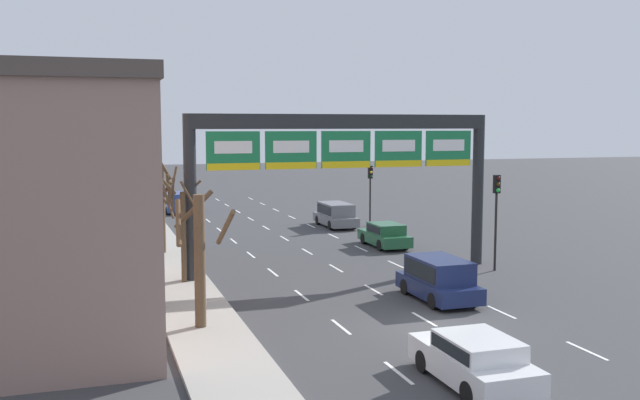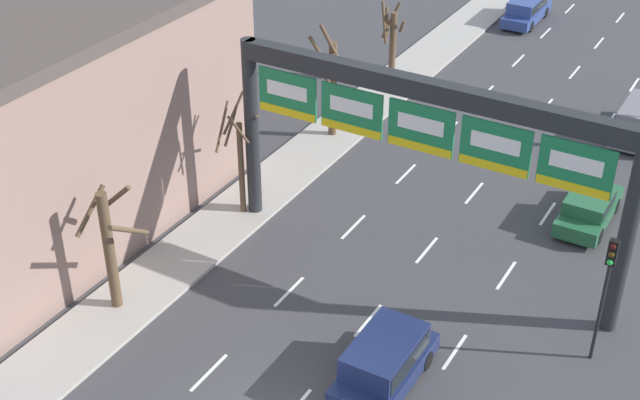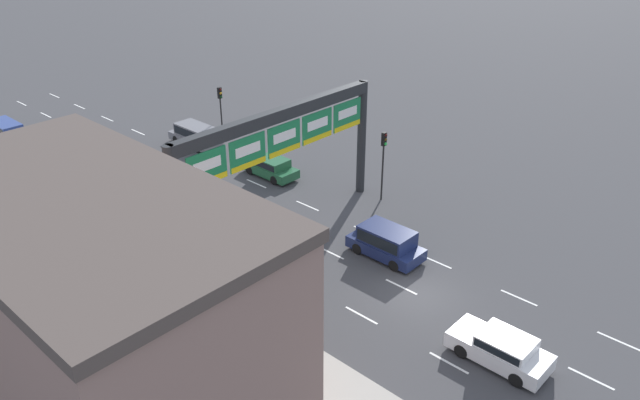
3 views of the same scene
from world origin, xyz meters
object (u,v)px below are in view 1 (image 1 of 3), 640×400
object	(u,v)px
car_green	(385,234)
traffic_light_mid_block	(370,183)
suv_blue	(175,201)
tree_bare_third	(181,224)
tree_bare_closest	(162,203)
traffic_light_near_gantry	(497,203)
car_white	(475,359)
suv_navy	(439,277)
tree_bare_furthest	(200,253)
sign_gantry	(344,154)
tree_bare_second	(143,200)
suv_grey	(336,214)

from	to	relation	value
car_green	traffic_light_mid_block	distance (m)	9.13
suv_blue	tree_bare_third	xyz separation A→B (m)	(-2.83, -27.59, 1.90)
suv_blue	tree_bare_closest	size ratio (longest dim) A/B	0.85
suv_blue	tree_bare_third	world-z (taller)	tree_bare_third
traffic_light_near_gantry	suv_blue	bearing A→B (deg)	112.99
traffic_light_near_gantry	car_white	bearing A→B (deg)	-123.66
car_green	suv_navy	bearing A→B (deg)	-103.37
tree_bare_furthest	sign_gantry	bearing A→B (deg)	43.46
suv_navy	tree_bare_third	bearing A→B (deg)	147.85
car_white	tree_bare_third	size ratio (longest dim) A/B	0.85
tree_bare_second	tree_bare_third	xyz separation A→B (m)	(0.62, -15.25, 0.42)
traffic_light_near_gantry	tree_bare_furthest	xyz separation A→B (m)	(-15.48, -5.85, -0.62)
suv_grey	suv_navy	xyz separation A→B (m)	(-2.99, -21.53, 0.03)
suv_blue	tree_bare_closest	world-z (taller)	tree_bare_closest
car_green	tree_bare_second	xyz separation A→B (m)	(-13.36, 8.72, 1.62)
car_white	suv_blue	xyz separation A→B (m)	(-3.32, 42.78, 0.13)
car_white	sign_gantry	bearing A→B (deg)	83.68
tree_bare_third	car_green	bearing A→B (deg)	27.14
suv_navy	tree_bare_closest	bearing A→B (deg)	125.21
sign_gantry	tree_bare_furthest	distance (m)	11.61
car_green	traffic_light_mid_block	size ratio (longest dim) A/B	1.00
sign_gantry	suv_navy	size ratio (longest dim) A/B	3.55
traffic_light_mid_block	tree_bare_third	xyz separation A→B (m)	(-15.21, -15.00, -0.30)
tree_bare_third	tree_bare_furthest	xyz separation A→B (m)	(-0.27, -7.45, -0.02)
traffic_light_near_gantry	tree_bare_closest	distance (m)	17.97
tree_bare_third	tree_bare_furthest	world-z (taller)	tree_bare_third
tree_bare_second	tree_bare_third	world-z (taller)	tree_bare_third
suv_blue	tree_bare_second	bearing A→B (deg)	-105.61
tree_bare_closest	tree_bare_second	world-z (taller)	tree_bare_closest
suv_grey	tree_bare_second	xyz separation A→B (m)	(-13.35, -0.16, 1.43)
suv_blue	traffic_light_near_gantry	size ratio (longest dim) A/B	1.01
suv_blue	sign_gantry	bearing A→B (deg)	-79.57
suv_blue	tree_bare_furthest	xyz separation A→B (m)	(-3.11, -35.03, 1.88)
traffic_light_near_gantry	traffic_light_mid_block	world-z (taller)	traffic_light_near_gantry
tree_bare_second	suv_navy	bearing A→B (deg)	-64.15
car_green	tree_bare_closest	distance (m)	13.09
tree_bare_third	traffic_light_mid_block	bearing A→B (deg)	44.61
car_white	car_green	distance (m)	22.71
sign_gantry	car_white	xyz separation A→B (m)	(-1.71, -15.46, -5.05)
suv_grey	suv_blue	world-z (taller)	suv_grey
suv_grey	tree_bare_furthest	xyz separation A→B (m)	(-13.01, -22.86, 1.84)
suv_blue	tree_bare_furthest	size ratio (longest dim) A/B	1.01
tree_bare_closest	tree_bare_third	bearing A→B (deg)	-89.32
tree_bare_second	traffic_light_mid_block	bearing A→B (deg)	-0.90
suv_grey	tree_bare_closest	size ratio (longest dim) A/B	0.84
tree_bare_closest	tree_bare_furthest	size ratio (longest dim) A/B	1.19
suv_blue	tree_bare_third	size ratio (longest dim) A/B	0.93
suv_grey	traffic_light_mid_block	size ratio (longest dim) A/B	1.10
tree_bare_third	suv_blue	bearing A→B (deg)	84.14
traffic_light_mid_block	tree_bare_second	xyz separation A→B (m)	(-15.82, 0.25, -0.72)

